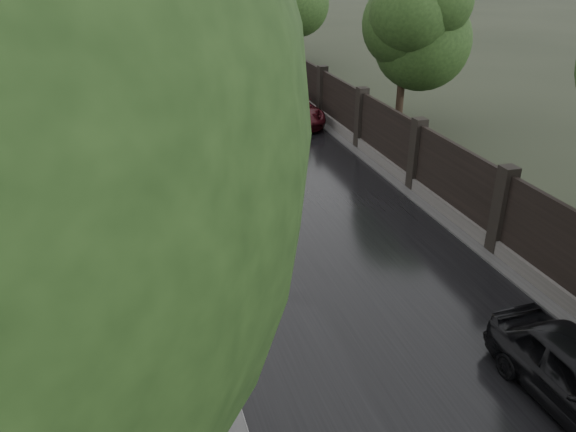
# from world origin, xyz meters

# --- Properties ---
(fence_right) EXTENTS (0.45, 75.72, 2.70)m
(fence_right) POSITION_xyz_m (4.60, 32.01, 1.01)
(fence_right) COLOR #383533
(fence_right) RESTS_ON ground
(tree_left_far) EXTENTS (4.25, 4.25, 7.39)m
(tree_left_far) POSITION_xyz_m (-8.00, 30.00, 5.24)
(tree_left_far) COLOR black
(tree_left_far) RESTS_ON ground
(tree_right_b) EXTENTS (4.08, 4.08, 7.01)m
(tree_right_b) POSITION_xyz_m (7.50, 22.00, 4.95)
(tree_right_b) COLOR black
(tree_right_b) RESTS_ON ground
(traffic_light) EXTENTS (0.16, 0.32, 4.00)m
(traffic_light) POSITION_xyz_m (-4.30, 24.99, 2.40)
(traffic_light) COLOR #59595E
(traffic_light) RESTS_ON ground
(hatchback_left) EXTENTS (2.35, 4.60, 1.50)m
(hatchback_left) POSITION_xyz_m (-3.60, 11.29, 0.75)
(hatchback_left) COLOR black
(hatchback_left) RESTS_ON ground
(car_right_far) EXTENTS (2.50, 5.32, 1.47)m
(car_right_far) POSITION_xyz_m (2.75, 24.68, 0.74)
(car_right_far) COLOR black
(car_right_far) RESTS_ON ground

